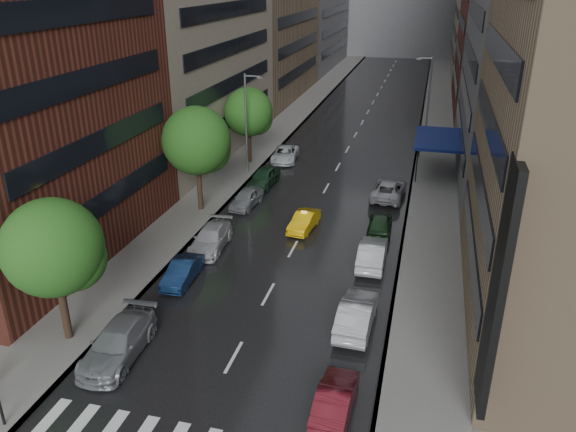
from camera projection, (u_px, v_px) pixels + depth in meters
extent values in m
plane|color=gray|center=(202.00, 415.00, 23.70)|extent=(220.00, 220.00, 0.00)
cube|color=black|center=(360.00, 126.00, 68.11)|extent=(14.00, 140.00, 0.01)
cube|color=gray|center=(288.00, 121.00, 70.13)|extent=(4.00, 140.00, 0.15)
cube|color=gray|center=(436.00, 130.00, 66.04)|extent=(4.00, 140.00, 0.15)
cube|color=silver|center=(47.00, 422.00, 23.30)|extent=(0.55, 2.80, 0.01)
cube|color=silver|center=(76.00, 428.00, 22.98)|extent=(0.55, 2.80, 0.01)
cube|color=maroon|center=(27.00, 51.00, 32.58)|extent=(8.00, 20.00, 26.00)
cube|color=#937A5B|center=(272.00, 20.00, 79.57)|extent=(8.00, 28.00, 22.00)
cube|color=slate|center=(522.00, 39.00, 47.48)|extent=(8.00, 28.00, 24.00)
cube|color=black|center=(497.00, 292.00, 20.36)|extent=(0.30, 2.20, 10.00)
cylinder|color=#382619|center=(63.00, 304.00, 27.76)|extent=(0.40, 0.40, 4.18)
sphere|color=#1E5116|center=(53.00, 247.00, 26.51)|extent=(4.78, 4.78, 4.78)
cylinder|color=#382619|center=(199.00, 183.00, 43.15)|extent=(0.40, 0.40, 4.52)
sphere|color=#1E5116|center=(197.00, 141.00, 41.80)|extent=(5.16, 5.16, 5.16)
cylinder|color=#382619|center=(249.00, 143.00, 54.27)|extent=(0.40, 0.40, 4.04)
sphere|color=#1E5116|center=(248.00, 112.00, 53.06)|extent=(4.62, 4.62, 4.62)
imported|color=yellow|center=(304.00, 221.00, 40.55)|extent=(1.80, 4.05, 1.29)
imported|color=slate|center=(118.00, 343.00, 27.02)|extent=(2.50, 5.56, 1.58)
imported|color=#0E2243|center=(182.00, 272.00, 33.67)|extent=(1.55, 4.05, 1.32)
imported|color=#ACACB2|center=(211.00, 238.00, 37.74)|extent=(2.35, 5.13, 1.45)
imported|color=gray|center=(246.00, 198.00, 44.54)|extent=(2.03, 4.23, 1.40)
imported|color=#173420|center=(264.00, 177.00, 48.84)|extent=(2.11, 4.75, 1.59)
imported|color=silver|center=(285.00, 154.00, 55.35)|extent=(2.81, 5.22, 1.39)
imported|color=#59111B|center=(335.00, 399.00, 23.60)|extent=(1.55, 4.20, 1.37)
imported|color=#AEB0B8|center=(357.00, 314.00, 29.28)|extent=(1.84, 4.93, 1.61)
imported|color=silver|center=(372.00, 253.00, 35.66)|extent=(1.70, 4.73, 1.55)
imported|color=#18351B|center=(380.00, 224.00, 40.00)|extent=(1.83, 4.24, 1.43)
imported|color=#A0A0A5|center=(389.00, 189.00, 46.23)|extent=(2.83, 5.53, 1.49)
cylinder|color=gray|center=(246.00, 125.00, 50.27)|extent=(0.18, 0.18, 9.00)
cube|color=gray|center=(260.00, 78.00, 48.27)|extent=(0.50, 0.22, 0.16)
cylinder|color=gray|center=(429.00, 100.00, 60.04)|extent=(0.18, 0.18, 9.00)
cube|color=gray|center=(419.00, 59.00, 58.69)|extent=(0.50, 0.22, 0.16)
cube|color=navy|center=(438.00, 139.00, 51.48)|extent=(4.00, 8.00, 0.25)
cylinder|color=black|center=(417.00, 166.00, 49.07)|extent=(0.12, 0.12, 3.00)
cylinder|color=black|center=(420.00, 142.00, 55.82)|extent=(0.12, 0.12, 3.00)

